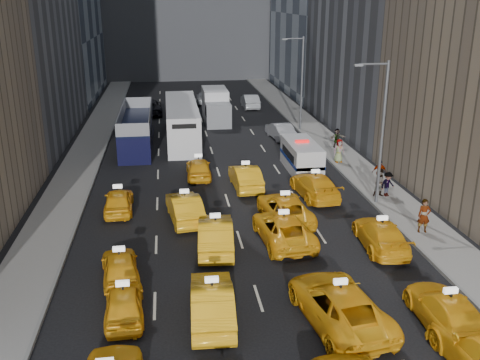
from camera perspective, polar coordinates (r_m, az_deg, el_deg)
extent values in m
plane|color=black|center=(22.34, 2.86, -15.10)|extent=(160.00, 160.00, 0.00)
cube|color=gray|center=(45.44, -16.28, 2.33)|extent=(3.00, 90.00, 0.15)
cube|color=gray|center=(47.07, 9.89, 3.38)|extent=(3.00, 90.00, 0.15)
cube|color=slate|center=(45.24, -14.47, 2.44)|extent=(0.15, 90.00, 0.18)
cube|color=slate|center=(46.65, 8.19, 3.35)|extent=(0.15, 90.00, 0.18)
cylinder|color=#595B60|center=(33.76, 14.91, 4.61)|extent=(0.20, 0.20, 9.00)
cylinder|color=#595B60|center=(32.66, 14.06, 11.91)|extent=(1.80, 0.12, 0.12)
cube|color=slate|center=(32.35, 12.54, 11.87)|extent=(0.50, 0.22, 0.12)
cylinder|color=#595B60|center=(52.40, 6.60, 10.07)|extent=(0.20, 0.20, 9.00)
cylinder|color=#595B60|center=(51.70, 5.79, 14.78)|extent=(1.80, 0.12, 0.12)
cube|color=slate|center=(51.51, 4.78, 14.74)|extent=(0.50, 0.22, 0.12)
imported|color=#FFB015|center=(22.89, -12.27, -12.66)|extent=(1.80, 4.02, 1.34)
imported|color=#FFB015|center=(22.22, -2.99, -12.84)|extent=(1.92, 4.94, 1.60)
imported|color=#FFB015|center=(22.36, 10.51, -12.91)|extent=(3.50, 6.21, 1.64)
imported|color=#FFB015|center=(23.21, 21.26, -12.96)|extent=(2.29, 5.15, 1.47)
imported|color=#FFB015|center=(25.59, -12.65, -9.02)|extent=(2.14, 4.25, 1.39)
imported|color=#FFB015|center=(27.90, -2.63, -5.79)|extent=(2.13, 5.16, 1.66)
imported|color=#FFB015|center=(28.79, 4.64, -5.19)|extent=(2.88, 5.60, 1.51)
imported|color=#FFB015|center=(29.01, 14.79, -5.66)|extent=(2.40, 5.14, 1.45)
imported|color=#FFB015|center=(33.42, -12.81, -2.18)|extent=(1.80, 4.24, 1.43)
imported|color=#FFB015|center=(31.52, -5.90, -2.93)|extent=(2.30, 5.03, 1.60)
imported|color=#FFB015|center=(31.47, 4.80, -3.03)|extent=(2.79, 5.53, 1.50)
imported|color=#FFB015|center=(35.38, 7.99, -0.58)|extent=(2.56, 5.48, 1.55)
imported|color=#FFB015|center=(38.88, -4.44, 1.28)|extent=(1.79, 4.30, 1.45)
imported|color=#FFB015|center=(36.63, 0.59, 0.34)|extent=(1.89, 4.91, 1.60)
cube|color=silver|center=(40.54, 6.58, 2.51)|extent=(2.62, 5.68, 2.20)
cylinder|color=black|center=(38.81, 5.91, 0.76)|extent=(0.28, 0.88, 0.88)
cylinder|color=black|center=(39.27, 8.47, 0.87)|extent=(0.28, 0.88, 0.88)
cylinder|color=black|center=(42.25, 4.75, 2.32)|extent=(0.28, 0.88, 0.88)
cylinder|color=black|center=(42.67, 7.11, 2.40)|extent=(0.28, 0.88, 0.88)
cube|color=navy|center=(40.59, 6.57, 2.31)|extent=(2.66, 5.68, 0.25)
cube|color=red|center=(40.23, 6.64, 4.12)|extent=(1.03, 0.44, 0.16)
cube|color=black|center=(47.62, -10.97, 5.46)|extent=(3.41, 11.52, 3.30)
cylinder|color=black|center=(43.37, -12.66, 2.50)|extent=(0.28, 1.10, 1.10)
cylinder|color=black|center=(43.22, -9.65, 2.65)|extent=(0.28, 1.10, 1.10)
cylinder|color=black|center=(52.59, -11.90, 5.43)|extent=(0.28, 1.10, 1.10)
cylinder|color=black|center=(52.47, -9.41, 5.55)|extent=(0.28, 1.10, 1.10)
cube|color=silver|center=(49.28, -6.23, 6.20)|extent=(4.15, 13.40, 3.40)
cylinder|color=black|center=(44.03, -7.52, 3.06)|extent=(0.28, 1.10, 1.10)
cylinder|color=black|center=(44.10, -4.34, 3.19)|extent=(0.28, 1.10, 1.10)
cylinder|color=black|center=(55.07, -7.67, 6.27)|extent=(0.28, 1.10, 1.10)
cylinder|color=black|center=(55.12, -5.11, 6.38)|extent=(0.28, 1.10, 1.10)
cube|color=silver|center=(56.51, -2.59, 7.90)|extent=(2.51, 7.26, 3.32)
cylinder|color=black|center=(53.99, -3.46, 6.15)|extent=(0.28, 1.10, 1.10)
cylinder|color=black|center=(54.19, -1.14, 6.23)|extent=(0.28, 1.10, 1.10)
cylinder|color=black|center=(59.31, -3.88, 7.31)|extent=(0.28, 1.10, 1.10)
cylinder|color=black|center=(59.50, -1.76, 7.38)|extent=(0.28, 1.10, 1.10)
imported|color=#9D9EA4|center=(49.76, 4.31, 5.28)|extent=(2.12, 4.78, 1.52)
imported|color=black|center=(61.13, -9.68, 7.71)|extent=(3.04, 6.14, 1.67)
imported|color=gray|center=(66.87, -3.81, 8.78)|extent=(2.53, 5.05, 1.41)
imported|color=black|center=(65.10, -5.79, 8.54)|extent=(2.44, 4.94, 1.62)
imported|color=#A6A9AD|center=(63.79, 1.09, 8.41)|extent=(1.73, 4.91, 1.62)
imported|color=gray|center=(31.08, 19.04, -3.63)|extent=(0.77, 0.57, 1.92)
imported|color=gray|center=(35.81, 14.78, -0.28)|extent=(0.96, 0.60, 1.87)
imported|color=gray|center=(36.01, 15.47, -0.43)|extent=(1.14, 0.80, 1.63)
imported|color=gray|center=(38.12, 14.65, 0.80)|extent=(1.06, 0.56, 1.73)
imported|color=gray|center=(42.63, 10.51, 3.10)|extent=(0.95, 0.59, 1.85)
imported|color=gray|center=(46.94, 10.31, 4.44)|extent=(1.58, 0.76, 1.64)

